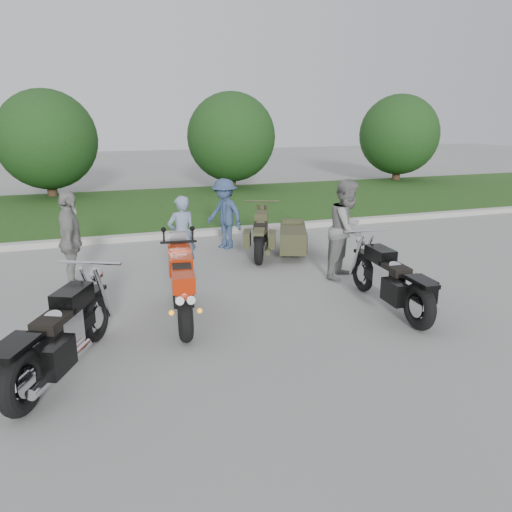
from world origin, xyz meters
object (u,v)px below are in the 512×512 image
object	(u,v)px
person_stripe	(182,235)
person_back	(71,241)
person_denim	(225,214)
cruiser_right	(392,282)
sportbike_red	(182,284)
cruiser_left	(59,338)
cruiser_sidecar	(279,237)
person_grey	(347,229)

from	to	relation	value
person_stripe	person_back	world-z (taller)	person_back
person_stripe	person_denim	world-z (taller)	person_denim
cruiser_right	person_stripe	bearing A→B (deg)	136.10
sportbike_red	cruiser_left	world-z (taller)	sportbike_red
cruiser_right	person_back	size ratio (longest dim) A/B	1.35
sportbike_red	person_back	size ratio (longest dim) A/B	1.20
sportbike_red	cruiser_sidecar	bearing A→B (deg)	55.19
cruiser_right	person_denim	size ratio (longest dim) A/B	1.49
person_stripe	person_back	xyz separation A→B (m)	(-2.03, -0.29, 0.12)
person_grey	person_back	xyz separation A→B (m)	(-5.00, 0.91, -0.05)
cruiser_sidecar	cruiser_left	bearing A→B (deg)	-114.91
sportbike_red	person_stripe	distance (m)	2.41
person_grey	person_back	bearing A→B (deg)	131.02
sportbike_red	person_grey	size ratio (longest dim) A/B	1.13
cruiser_sidecar	person_grey	distance (m)	2.02
sportbike_red	person_denim	bearing A→B (deg)	74.09
person_denim	cruiser_right	bearing A→B (deg)	-11.44
person_back	cruiser_left	bearing A→B (deg)	179.05
cruiser_right	person_denim	distance (m)	4.93
person_grey	person_back	size ratio (longest dim) A/B	1.06
cruiser_left	person_back	xyz separation A→B (m)	(0.13, 3.26, 0.41)
cruiser_sidecar	sportbike_red	bearing A→B (deg)	-110.70
person_denim	person_grey	bearing A→B (deg)	0.48
sportbike_red	cruiser_sidecar	size ratio (longest dim) A/B	0.96
person_stripe	person_denim	size ratio (longest dim) A/B	0.95
sportbike_red	person_grey	bearing A→B (deg)	26.56
sportbike_red	person_back	xyz separation A→B (m)	(-1.58, 2.07, 0.30)
person_denim	sportbike_red	bearing A→B (deg)	-52.83
sportbike_red	cruiser_right	world-z (taller)	sportbike_red
cruiser_left	person_stripe	size ratio (longest dim) A/B	1.49
person_denim	person_back	xyz separation A→B (m)	(-3.37, -1.98, 0.08)
cruiser_sidecar	person_grey	size ratio (longest dim) A/B	1.19
person_grey	person_back	world-z (taller)	person_grey
person_stripe	sportbike_red	bearing A→B (deg)	67.45
cruiser_left	person_stripe	xyz separation A→B (m)	(2.16, 3.55, 0.29)
cruiser_left	person_denim	xyz separation A→B (m)	(3.49, 5.24, 0.33)
cruiser_right	person_stripe	xyz separation A→B (m)	(-2.82, 3.01, 0.31)
sportbike_red	person_grey	xyz separation A→B (m)	(3.42, 1.16, 0.35)
person_back	sportbike_red	bearing A→B (deg)	-141.31
cruiser_right	person_back	xyz separation A→B (m)	(-4.85, 2.72, 0.42)
person_stripe	person_denim	bearing A→B (deg)	-140.09
sportbike_red	person_back	bearing A→B (deg)	135.28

